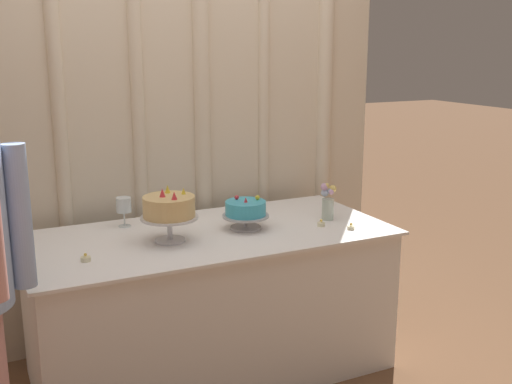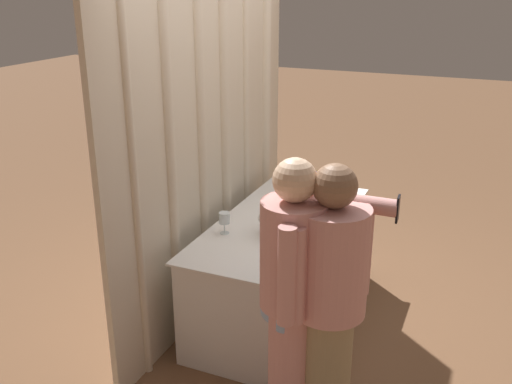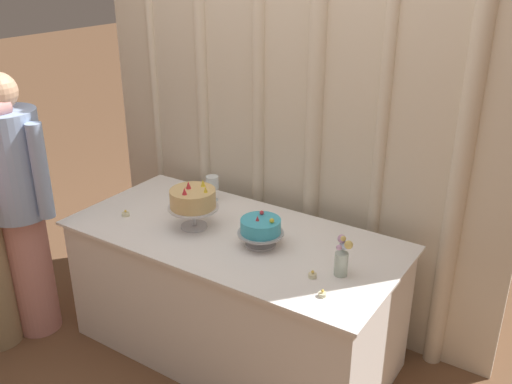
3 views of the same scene
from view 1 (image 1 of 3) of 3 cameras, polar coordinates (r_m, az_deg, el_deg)
name	(u,v)px [view 1 (image 1 of 3)]	position (r m, az deg, el deg)	size (l,w,h in m)	color
ground_plane	(219,378)	(3.28, -3.41, -16.80)	(24.00, 24.00, 0.00)	brown
draped_curtain	(177,69)	(3.46, -7.36, 11.19)	(2.60, 0.16, 2.88)	beige
cake_table	(211,303)	(3.19, -4.21, -10.16)	(1.79, 0.85, 0.75)	white
cake_display_nearleft	(169,209)	(2.90, -8.04, -1.55)	(0.27, 0.27, 0.26)	silver
cake_display_nearright	(246,211)	(3.09, -0.96, -1.74)	(0.23, 0.23, 0.17)	#B2B2B7
wine_glass	(124,206)	(3.19, -12.14, -1.24)	(0.08, 0.08, 0.15)	silver
flower_vase	(328,202)	(3.28, 6.66, -0.92)	(0.08, 0.09, 0.20)	#B2C1B2
tealight_far_left	(86,259)	(2.76, -15.48, -5.97)	(0.04, 0.04, 0.04)	beige
tealight_near_left	(321,224)	(3.17, 6.04, -2.97)	(0.04, 0.04, 0.04)	beige
tealight_near_right	(351,227)	(3.14, 8.78, -3.24)	(0.04, 0.04, 0.03)	beige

